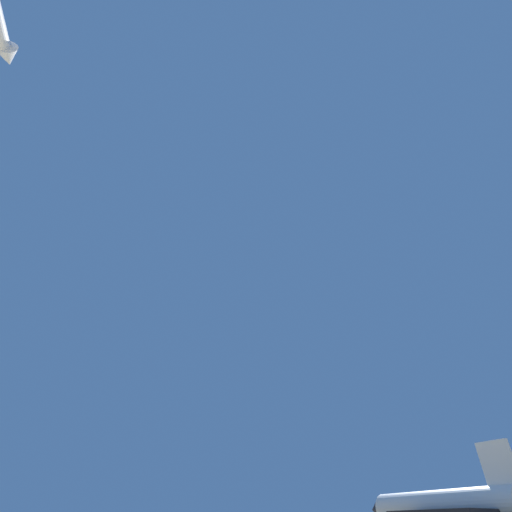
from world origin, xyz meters
TOP-DOWN VIEW (x-y plane):
  - space_shuttle at (0.40, -2.52)m, footprint 38.80×26.42m

SIDE VIEW (x-z plane):
  - space_shuttle at x=0.40m, z-range -2.55..13.25m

